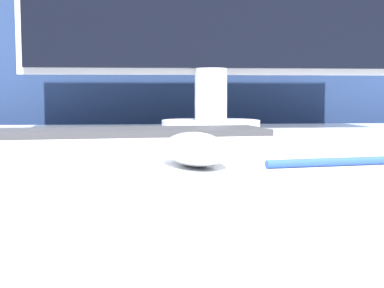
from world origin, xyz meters
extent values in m
cube|color=navy|center=(0.00, 0.71, 0.73)|extent=(5.00, 0.03, 1.47)
ellipsoid|color=white|center=(-0.05, -0.13, 0.79)|extent=(0.08, 0.12, 0.03)
cube|color=silver|center=(-0.12, 0.05, 0.78)|extent=(0.38, 0.16, 0.02)
cube|color=#38383D|center=(-0.12, 0.05, 0.79)|extent=(0.35, 0.15, 0.01)
cylinder|color=silver|center=(0.02, 0.35, 0.78)|extent=(0.18, 0.18, 0.02)
cylinder|color=silver|center=(0.02, 0.35, 0.84)|extent=(0.06, 0.06, 0.10)
cylinder|color=#284C9E|center=(0.08, -0.15, 0.78)|extent=(0.14, 0.03, 0.01)
camera|label=1|loc=(-0.10, -0.64, 0.84)|focal=50.00mm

